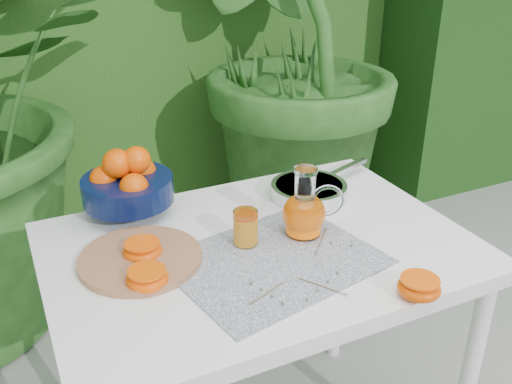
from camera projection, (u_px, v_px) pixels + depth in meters
name	position (u px, v px, depth m)	size (l,w,h in m)	color
potted_plant_right	(280.00, 44.00, 2.49)	(1.91, 1.91, 1.91)	#254F1B
white_table	(259.00, 272.00, 1.41)	(1.00, 0.70, 0.75)	white
placemat	(274.00, 260.00, 1.30)	(0.45, 0.35, 0.00)	#0B1741
cutting_board	(140.00, 259.00, 1.29)	(0.28, 0.28, 0.02)	#956543
fruit_bowl	(127.00, 184.00, 1.48)	(0.25, 0.25, 0.19)	black
juice_pitcher	(305.00, 212.00, 1.38)	(0.16, 0.14, 0.18)	white
juice_tumbler	(246.00, 228.00, 1.35)	(0.08, 0.08, 0.09)	white
saute_pan	(310.00, 189.00, 1.59)	(0.39, 0.27, 0.04)	silver
orange_halves	(232.00, 271.00, 1.23)	(0.61, 0.50, 0.04)	#E46302
thyme_sprigs	(305.00, 270.00, 1.25)	(0.32, 0.26, 0.01)	brown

